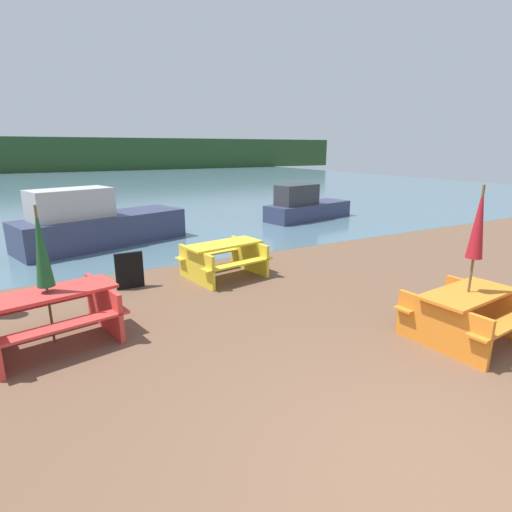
# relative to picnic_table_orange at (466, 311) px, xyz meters

# --- Properties ---
(ground_plane) EXTENTS (60.00, 60.00, 0.00)m
(ground_plane) POSITION_rel_picnic_table_orange_xyz_m (-2.76, -1.59, -0.45)
(ground_plane) COLOR brown
(water) EXTENTS (60.00, 50.00, 0.00)m
(water) POSITION_rel_picnic_table_orange_xyz_m (-2.76, 30.85, -0.45)
(water) COLOR slate
(water) RESTS_ON ground_plane
(far_treeline) EXTENTS (80.00, 1.60, 4.00)m
(far_treeline) POSITION_rel_picnic_table_orange_xyz_m (-2.76, 50.85, 1.55)
(far_treeline) COLOR #284723
(far_treeline) RESTS_ON water
(picnic_table_orange) EXTENTS (1.66, 1.52, 0.75)m
(picnic_table_orange) POSITION_rel_picnic_table_orange_xyz_m (0.00, 0.00, 0.00)
(picnic_table_orange) COLOR orange
(picnic_table_orange) RESTS_ON ground_plane
(picnic_table_red) EXTENTS (2.05, 1.72, 0.80)m
(picnic_table_red) POSITION_rel_picnic_table_orange_xyz_m (-5.39, 2.82, 0.03)
(picnic_table_red) COLOR red
(picnic_table_red) RESTS_ON ground_plane
(picnic_table_yellow) EXTENTS (1.89, 1.64, 0.76)m
(picnic_table_yellow) POSITION_rel_picnic_table_orange_xyz_m (-1.88, 4.50, 0.01)
(picnic_table_yellow) COLOR yellow
(picnic_table_yellow) RESTS_ON ground_plane
(umbrella_crimson) EXTENTS (0.22, 0.22, 2.30)m
(umbrella_crimson) POSITION_rel_picnic_table_orange_xyz_m (0.00, 0.00, 1.30)
(umbrella_crimson) COLOR brown
(umbrella_crimson) RESTS_ON ground_plane
(umbrella_darkgreen) EXTENTS (0.24, 0.24, 2.04)m
(umbrella_darkgreen) POSITION_rel_picnic_table_orange_xyz_m (-5.39, 2.82, 1.00)
(umbrella_darkgreen) COLOR brown
(umbrella_darkgreen) RESTS_ON ground_plane
(boat) EXTENTS (4.99, 2.90, 1.71)m
(boat) POSITION_rel_picnic_table_orange_xyz_m (-3.91, 8.95, 0.18)
(boat) COLOR #333856
(boat) RESTS_ON water
(boat_second) EXTENTS (4.00, 1.93, 1.41)m
(boat_second) POSITION_rel_picnic_table_orange_xyz_m (4.02, 9.64, 0.06)
(boat_second) COLOR #333856
(boat_second) RESTS_ON water
(signboard) EXTENTS (0.55, 0.08, 0.75)m
(signboard) POSITION_rel_picnic_table_orange_xyz_m (-3.89, 4.72, -0.07)
(signboard) COLOR black
(signboard) RESTS_ON ground_plane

